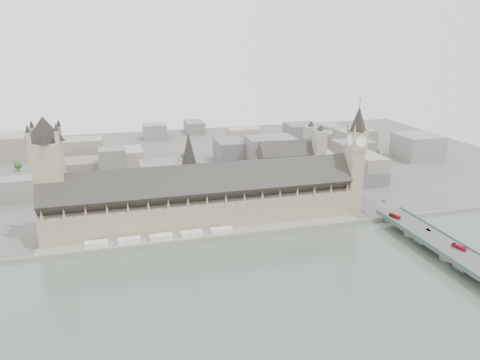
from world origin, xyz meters
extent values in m
plane|color=#595651|center=(0.00, 0.00, 0.00)|extent=(900.00, 900.00, 0.00)
plane|color=#455246|center=(0.00, -165.00, 0.00)|extent=(600.00, 600.00, 0.00)
cube|color=gray|center=(0.00, -15.00, 1.50)|extent=(600.00, 1.50, 3.00)
cube|color=gray|center=(0.00, -7.50, 1.00)|extent=(270.00, 15.00, 2.00)
cube|color=white|center=(-90.00, -7.00, 4.00)|extent=(18.00, 7.00, 4.00)
cube|color=white|center=(-65.00, -7.00, 4.00)|extent=(18.00, 7.00, 4.00)
cube|color=white|center=(-40.00, -7.00, 4.00)|extent=(18.00, 7.00, 4.00)
cube|color=white|center=(-15.00, -7.00, 4.00)|extent=(18.00, 7.00, 4.00)
cube|color=white|center=(10.00, -7.00, 4.00)|extent=(18.00, 7.00, 4.00)
cube|color=gray|center=(0.00, 20.00, 12.50)|extent=(265.00, 40.00, 25.00)
cube|color=#2C2927|center=(0.00, 20.00, 35.08)|extent=(265.00, 40.73, 40.73)
cube|color=gray|center=(138.00, 8.00, 31.00)|extent=(12.00, 12.00, 62.00)
cube|color=gray|center=(138.00, 8.00, 70.00)|extent=(14.00, 14.00, 16.00)
cylinder|color=white|center=(145.20, 8.00, 70.00)|extent=(0.60, 10.00, 10.00)
cylinder|color=white|center=(130.80, 8.00, 70.00)|extent=(0.60, 10.00, 10.00)
cylinder|color=white|center=(138.00, 15.20, 70.00)|extent=(10.00, 0.60, 10.00)
cylinder|color=white|center=(138.00, 0.80, 70.00)|extent=(10.00, 0.60, 10.00)
cone|color=black|center=(138.00, 8.00, 89.00)|extent=(17.00, 17.00, 22.00)
cylinder|color=#ECA345|center=(138.00, 8.00, 103.00)|extent=(1.00, 1.00, 6.00)
sphere|color=#ECA345|center=(138.00, 8.00, 106.50)|extent=(2.00, 2.00, 2.00)
cone|color=gray|center=(144.50, 14.50, 82.00)|extent=(2.40, 2.40, 8.00)
cone|color=gray|center=(131.50, 14.50, 82.00)|extent=(2.40, 2.40, 8.00)
cone|color=gray|center=(144.50, 1.50, 82.00)|extent=(2.40, 2.40, 8.00)
cone|color=gray|center=(131.50, 1.50, 82.00)|extent=(2.40, 2.40, 8.00)
cube|color=gray|center=(-122.00, 26.00, 40.00)|extent=(23.00, 23.00, 80.00)
cone|color=black|center=(-122.00, 26.00, 90.00)|extent=(30.00, 30.00, 20.00)
cylinder|color=gray|center=(-10.00, 26.00, 43.00)|extent=(12.00, 12.00, 20.00)
cone|color=black|center=(-10.00, 26.00, 67.00)|extent=(13.00, 13.00, 28.00)
cube|color=#474749|center=(162.00, -87.50, 5.12)|extent=(25.00, 325.00, 10.25)
cube|color=gray|center=(105.00, 95.00, 17.00)|extent=(60.00, 28.00, 34.00)
cube|color=#2C2927|center=(105.00, 95.00, 39.00)|extent=(60.00, 28.28, 28.28)
cube|color=gray|center=(137.00, 107.00, 32.00)|extent=(12.00, 12.00, 64.00)
cube|color=gray|center=(137.00, 83.00, 32.00)|extent=(12.00, 12.00, 64.00)
imported|color=#9D1B11|center=(155.30, -34.19, 11.71)|extent=(6.01, 10.64, 2.91)
imported|color=red|center=(166.07, -99.61, 11.80)|extent=(4.88, 11.42, 3.10)
imported|color=gray|center=(165.88, -65.02, 10.92)|extent=(2.12, 4.28, 1.35)
imported|color=gray|center=(168.22, 3.22, 10.95)|extent=(3.61, 5.19, 1.39)
camera|label=1|loc=(-69.62, -356.68, 160.11)|focal=35.00mm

